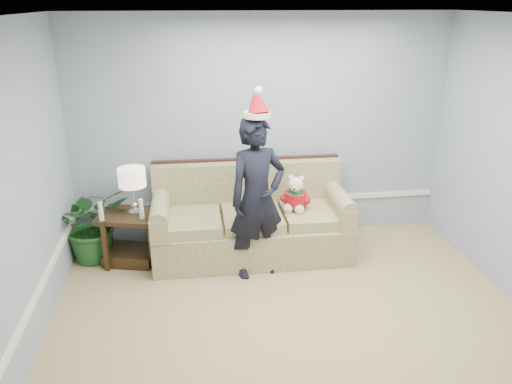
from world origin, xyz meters
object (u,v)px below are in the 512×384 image
at_px(side_table, 130,242).
at_px(teddy_bear, 296,197).
at_px(sofa, 251,223).
at_px(table_lamp, 132,179).
at_px(man, 257,199).
at_px(houseplant, 93,223).

height_order(side_table, teddy_bear, teddy_bear).
distance_m(sofa, teddy_bear, 0.61).
height_order(sofa, side_table, sofa).
relative_size(table_lamp, man, 0.30).
xyz_separation_m(sofa, table_lamp, (-1.30, -0.04, 0.62)).
relative_size(houseplant, man, 0.51).
relative_size(side_table, man, 0.41).
bearing_deg(side_table, table_lamp, -6.94).
distance_m(sofa, table_lamp, 1.44).
distance_m(man, teddy_bear, 0.66).
distance_m(side_table, teddy_bear, 1.96).
bearing_deg(teddy_bear, man, -120.39).
bearing_deg(sofa, man, -88.72).
bearing_deg(teddy_bear, side_table, -160.26).
distance_m(sofa, side_table, 1.40).
relative_size(man, teddy_bear, 4.14).
xyz_separation_m(table_lamp, teddy_bear, (1.81, -0.06, -0.29)).
bearing_deg(houseplant, table_lamp, -13.98).
bearing_deg(man, side_table, 142.30).
bearing_deg(man, teddy_bear, 18.31).
bearing_deg(table_lamp, side_table, 173.06).
xyz_separation_m(side_table, teddy_bear, (1.90, -0.07, 0.47)).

